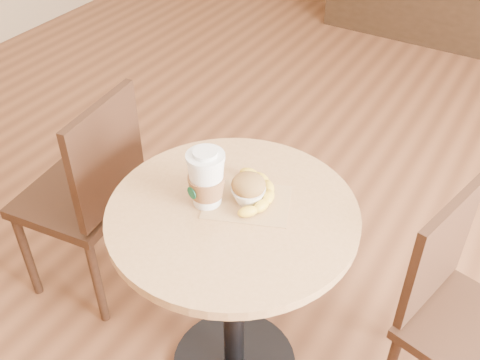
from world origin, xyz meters
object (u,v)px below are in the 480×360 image
Objects in this scene: cafe_table at (233,262)px; muffin at (248,189)px; chair_right at (458,312)px; coffee_cup at (206,180)px; banana at (251,193)px; chair_left at (89,192)px.

muffin is (0.02, 0.06, 0.26)m from cafe_table.
coffee_cup is at bearing 122.78° from chair_right.
coffee_cup is at bearing -163.94° from banana.
cafe_table is 0.24m from banana.
chair_left is 4.20× the size of banana.
cafe_table is 0.67m from chair_left.
chair_right reaches higher than cafe_table.
chair_right is (1.29, 0.18, -0.03)m from chair_left.
muffin is at bearing 51.83° from coffee_cup.
coffee_cup is (-0.08, -0.01, 0.29)m from cafe_table.
banana is at bearing 83.68° from chair_left.
chair_left reaches higher than chair_right.
coffee_cup reaches higher than banana.
coffee_cup is (-0.71, -0.25, 0.38)m from chair_right.
coffee_cup is 0.12m from muffin.
banana is (0.00, 0.02, -0.03)m from muffin.
coffee_cup is at bearing -173.57° from cafe_table.
banana is (0.02, 0.07, 0.23)m from cafe_table.
coffee_cup reaches higher than muffin.
cafe_table is at bearing 77.38° from chair_left.
chair_left is 0.74m from banana.
chair_right is at bearing 21.25° from cafe_table.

